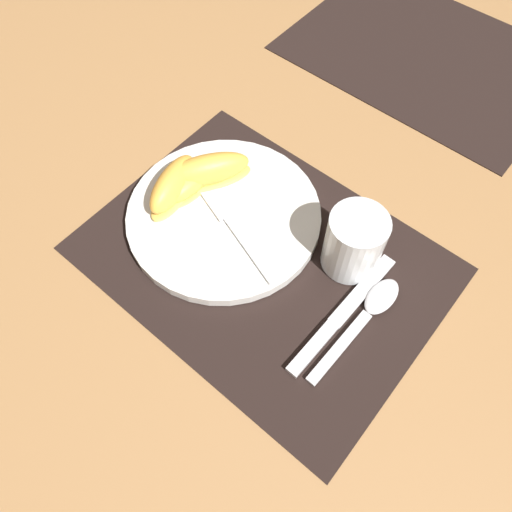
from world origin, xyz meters
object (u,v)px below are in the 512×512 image
object	(u,v)px
juice_glass	(353,245)
fork	(231,221)
knife	(341,316)
citrus_wedge_0	(206,172)
plate	(224,216)
citrus_wedge_1	(191,182)
citrus_wedge_2	(173,185)
spoon	(371,309)

from	to	relation	value
juice_glass	fork	world-z (taller)	juice_glass
knife	citrus_wedge_0	bearing A→B (deg)	170.82
plate	citrus_wedge_1	world-z (taller)	citrus_wedge_1
knife	citrus_wedge_1	size ratio (longest dim) A/B	2.25
citrus_wedge_2	fork	bearing A→B (deg)	9.21
juice_glass	knife	world-z (taller)	juice_glass
juice_glass	spoon	size ratio (longest dim) A/B	0.51
juice_glass	citrus_wedge_0	size ratio (longest dim) A/B	0.68
spoon	plate	bearing A→B (deg)	-176.79
juice_glass	knife	size ratio (longest dim) A/B	0.44
citrus_wedge_2	knife	bearing A→B (deg)	0.76
knife	citrus_wedge_2	world-z (taller)	citrus_wedge_2
knife	fork	world-z (taller)	fork
juice_glass	citrus_wedge_0	world-z (taller)	juice_glass
fork	citrus_wedge_2	size ratio (longest dim) A/B	1.60
fork	citrus_wedge_2	xyz separation A→B (m)	(-0.09, -0.02, 0.02)
knife	citrus_wedge_2	size ratio (longest dim) A/B	1.81
spoon	citrus_wedge_0	world-z (taller)	citrus_wedge_0
plate	juice_glass	xyz separation A→B (m)	(0.18, 0.06, 0.03)
citrus_wedge_1	citrus_wedge_2	world-z (taller)	citrus_wedge_2
fork	citrus_wedge_0	distance (m)	0.08
citrus_wedge_1	knife	bearing A→B (deg)	-3.99
juice_glass	knife	distance (m)	0.09
fork	citrus_wedge_0	size ratio (longest dim) A/B	1.38
plate	citrus_wedge_2	size ratio (longest dim) A/B	2.33
juice_glass	citrus_wedge_2	distance (m)	0.26
citrus_wedge_0	citrus_wedge_2	xyz separation A→B (m)	(-0.02, -0.05, 0.00)
plate	citrus_wedge_1	xyz separation A→B (m)	(-0.06, 0.00, 0.02)
fork	citrus_wedge_2	world-z (taller)	citrus_wedge_2
knife	citrus_wedge_1	distance (m)	0.28
citrus_wedge_0	citrus_wedge_1	size ratio (longest dim) A/B	1.44
knife	fork	bearing A→B (deg)	176.69
plate	knife	world-z (taller)	plate
plate	fork	size ratio (longest dim) A/B	1.46
spoon	citrus_wedge_0	size ratio (longest dim) A/B	1.32
citrus_wedge_1	plate	bearing A→B (deg)	-1.68
citrus_wedge_0	spoon	bearing A→B (deg)	-2.47
spoon	fork	distance (m)	0.22
spoon	knife	bearing A→B (deg)	-128.76
plate	fork	distance (m)	0.02
spoon	citrus_wedge_2	distance (m)	0.32
spoon	citrus_wedge_2	bearing A→B (deg)	-173.67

